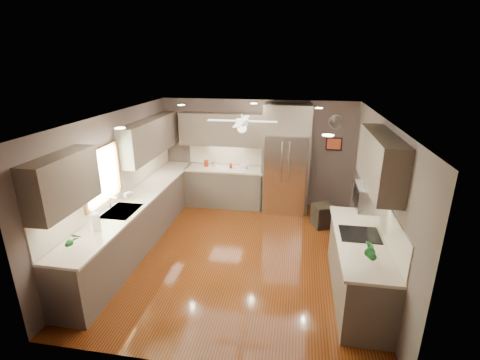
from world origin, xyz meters
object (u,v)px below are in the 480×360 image
(canister_b, at_px, (214,164))
(soap_bottle, at_px, (128,194))
(potted_plant_left, at_px, (72,240))
(potted_plant_right, at_px, (370,251))
(stool, at_px, (323,215))
(canister_a, at_px, (206,163))
(microwave, at_px, (371,197))
(refrigerator, at_px, (286,161))
(paper_towel, at_px, (96,222))
(canister_d, at_px, (231,166))
(bowl, at_px, (244,168))

(canister_b, height_order, soap_bottle, soap_bottle)
(canister_b, relative_size, potted_plant_left, 0.49)
(soap_bottle, height_order, potted_plant_right, potted_plant_right)
(soap_bottle, height_order, stool, soap_bottle)
(canister_a, distance_m, microwave, 4.28)
(potted_plant_left, bearing_deg, refrigerator, 56.06)
(potted_plant_left, distance_m, stool, 4.84)
(canister_b, distance_m, soap_bottle, 2.46)
(potted_plant_right, bearing_deg, microwave, 82.41)
(stool, distance_m, paper_towel, 4.48)
(canister_a, height_order, microwave, microwave)
(potted_plant_right, distance_m, paper_towel, 3.86)
(potted_plant_left, xyz_separation_m, stool, (3.52, 3.21, -0.85))
(canister_b, height_order, stool, canister_b)
(canister_d, bearing_deg, stool, -19.76)
(bowl, bearing_deg, soap_bottle, -129.78)
(canister_d, distance_m, potted_plant_right, 4.40)
(bowl, bearing_deg, canister_a, 175.56)
(canister_b, height_order, bowl, canister_b)
(potted_plant_right, distance_m, refrigerator, 3.79)
(potted_plant_right, xyz_separation_m, paper_towel, (-3.86, 0.21, -0.01))
(potted_plant_left, bearing_deg, stool, 42.43)
(canister_b, height_order, refrigerator, refrigerator)
(potted_plant_left, bearing_deg, canister_a, 79.13)
(soap_bottle, bearing_deg, canister_a, 68.45)
(potted_plant_left, xyz_separation_m, microwave, (3.98, 1.24, 0.39))
(canister_d, relative_size, potted_plant_left, 0.35)
(paper_towel, bearing_deg, refrigerator, 51.90)
(potted_plant_left, relative_size, bowl, 1.49)
(refrigerator, height_order, stool, refrigerator)
(canister_b, relative_size, stool, 0.28)
(canister_a, relative_size, potted_plant_left, 0.52)
(soap_bottle, bearing_deg, potted_plant_left, -86.50)
(stool, bearing_deg, potted_plant_left, -137.57)
(potted_plant_left, distance_m, refrigerator, 4.75)
(canister_d, height_order, refrigerator, refrigerator)
(canister_d, xyz_separation_m, refrigerator, (1.28, -0.04, 0.19))
(soap_bottle, relative_size, bowl, 0.89)
(canister_b, xyz_separation_m, potted_plant_right, (2.90, -3.65, 0.09))
(canister_a, relative_size, soap_bottle, 0.87)
(canister_a, xyz_separation_m, potted_plant_right, (3.09, -3.67, 0.08))
(canister_d, xyz_separation_m, microwave, (2.60, -2.75, 0.48))
(canister_b, distance_m, microwave, 4.13)
(canister_b, relative_size, canister_d, 1.41)
(soap_bottle, distance_m, potted_plant_left, 1.80)
(canister_a, relative_size, canister_d, 1.49)
(canister_a, height_order, canister_b, canister_a)
(potted_plant_left, relative_size, potted_plant_right, 0.98)
(bowl, relative_size, microwave, 0.37)
(soap_bottle, bearing_deg, canister_b, 64.24)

